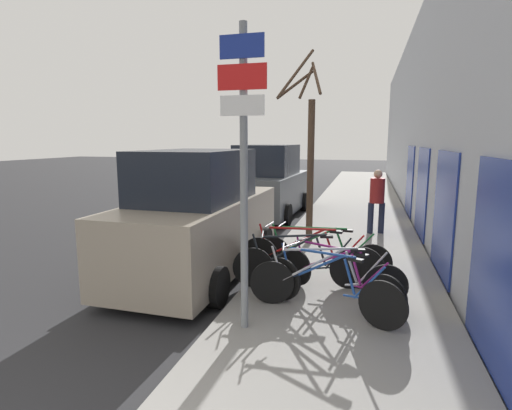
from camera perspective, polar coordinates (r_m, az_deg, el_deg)
The scene contains 14 objects.
ground_plane at distance 12.98m, azimuth 2.39°, elevation -2.00°, with size 80.00×80.00×0.00m, color #28282B.
sidewalk_curb at distance 15.40m, azimuth 14.28°, elevation -0.21°, with size 3.20×32.00×0.15m.
building_facade at distance 15.21m, azimuth 21.49°, elevation 11.25°, with size 0.23×32.00×6.50m.
signpost at distance 4.85m, azimuth -1.79°, elevation 6.13°, with size 0.60×0.12×3.73m.
bicycle_0 at distance 5.72m, azimuth 10.27°, elevation -11.44°, with size 2.04×0.91×0.89m.
bicycle_1 at distance 5.95m, azimuth 10.24°, elevation -10.58°, with size 2.24×0.55×0.89m.
bicycle_2 at distance 6.20m, azimuth 11.51°, elevation -9.98°, with size 1.90×1.28×0.84m.
bicycle_3 at distance 6.58m, azimuth 6.48°, elevation -8.48°, with size 2.19×0.62×0.91m.
bicycle_4 at distance 6.85m, azimuth 7.56°, elevation -7.62°, with size 2.46×0.44×0.96m.
bicycle_5 at distance 7.20m, azimuth 9.21°, elevation -6.98°, with size 2.43×0.44×0.90m.
parked_car_0 at distance 7.59m, azimuth -8.12°, elevation -2.01°, with size 2.04×4.56×2.36m.
parked_car_1 at distance 13.29m, azimuth 1.79°, elevation 2.95°, with size 2.22×4.38×2.38m.
pedestrian_near at distance 10.67m, azimuth 16.90°, elevation 1.12°, with size 0.42×0.36×1.64m.
street_tree at distance 9.14m, azimuth 7.60°, elevation 6.84°, with size 1.07×1.23×4.34m.
Camera 1 is at (2.90, -1.19, 2.54)m, focal length 28.00 mm.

